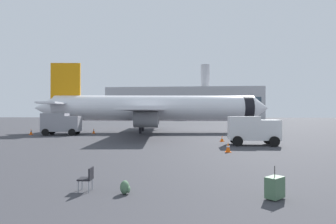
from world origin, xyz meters
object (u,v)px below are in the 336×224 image
at_px(safety_cone_near, 222,139).
at_px(gate_chair, 87,177).
at_px(safety_cone_mid, 94,131).
at_px(safety_cone_outer, 31,132).
at_px(cargo_van, 253,129).
at_px(safety_cone_far, 228,147).
at_px(airplane_at_gate, 153,108).
at_px(rolling_suitcase, 275,187).
at_px(service_truck, 61,123).
at_px(traveller_backpack, 125,187).

height_order(safety_cone_near, gate_chair, gate_chair).
xyz_separation_m(safety_cone_mid, gate_chair, (10.37, -28.74, 0.15)).
relative_size(safety_cone_outer, gate_chair, 0.90).
distance_m(safety_cone_outer, gate_chair, 31.19).
xyz_separation_m(cargo_van, safety_cone_far, (-2.78, -4.80, -1.09)).
relative_size(airplane_at_gate, safety_cone_mid, 50.19).
xyz_separation_m(safety_cone_near, rolling_suitcase, (-0.24, -19.00, 0.10)).
bearing_deg(service_truck, traveller_backpack, -59.57).
bearing_deg(airplane_at_gate, safety_cone_near, -55.69).
relative_size(traveller_backpack, gate_chair, 0.56).
height_order(safety_cone_mid, safety_cone_outer, safety_cone_outer).
bearing_deg(airplane_at_gate, service_truck, -150.91).
distance_m(safety_cone_mid, safety_cone_outer, 8.17).
relative_size(cargo_van, safety_cone_outer, 5.71).
bearing_deg(gate_chair, traveller_backpack, -9.79).
distance_m(airplane_at_gate, service_truck, 13.25).
bearing_deg(traveller_backpack, service_truck, 120.43).
bearing_deg(safety_cone_outer, cargo_van, -20.12).
bearing_deg(safety_cone_far, service_truck, 143.92).
bearing_deg(airplane_at_gate, safety_cone_far, -67.70).
bearing_deg(rolling_suitcase, safety_cone_outer, 133.34).
distance_m(airplane_at_gate, safety_cone_outer, 17.23).
xyz_separation_m(safety_cone_mid, traveller_backpack, (11.84, -29.00, -0.12)).
xyz_separation_m(service_truck, gate_chair, (13.61, -25.42, -1.11)).
bearing_deg(safety_cone_near, gate_chair, -110.07).
xyz_separation_m(safety_cone_near, safety_cone_mid, (-17.17, 10.11, 0.06)).
bearing_deg(safety_cone_near, safety_cone_outer, 164.36).
height_order(safety_cone_mid, gate_chair, gate_chair).
distance_m(safety_cone_near, rolling_suitcase, 19.00).
distance_m(safety_cone_mid, gate_chair, 30.56).
distance_m(cargo_van, safety_cone_mid, 23.60).
height_order(service_truck, traveller_backpack, service_truck).
bearing_deg(safety_cone_mid, safety_cone_near, -30.48).
height_order(airplane_at_gate, rolling_suitcase, airplane_at_gate).
distance_m(service_truck, gate_chair, 28.86).
distance_m(cargo_van, safety_cone_far, 5.65).
bearing_deg(cargo_van, gate_chair, -120.55).
height_order(cargo_van, traveller_backpack, cargo_van).
xyz_separation_m(safety_cone_far, rolling_suitcase, (0.13, -11.18, 0.03)).
height_order(cargo_van, gate_chair, cargo_van).
xyz_separation_m(airplane_at_gate, rolling_suitcase, (8.74, -32.15, -3.27)).
bearing_deg(traveller_backpack, safety_cone_near, 74.22).
height_order(safety_cone_far, traveller_backpack, safety_cone_far).
distance_m(safety_cone_far, gate_chair, 12.59).
bearing_deg(safety_cone_mid, service_truck, -134.30).
bearing_deg(safety_cone_mid, traveller_backpack, -67.79).
relative_size(service_truck, rolling_suitcase, 4.60).
xyz_separation_m(rolling_suitcase, gate_chair, (-6.57, 0.36, 0.11)).
height_order(airplane_at_gate, safety_cone_far, airplane_at_gate).
bearing_deg(safety_cone_mid, safety_cone_outer, -156.98).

